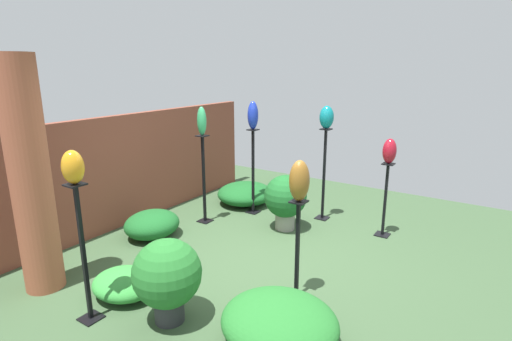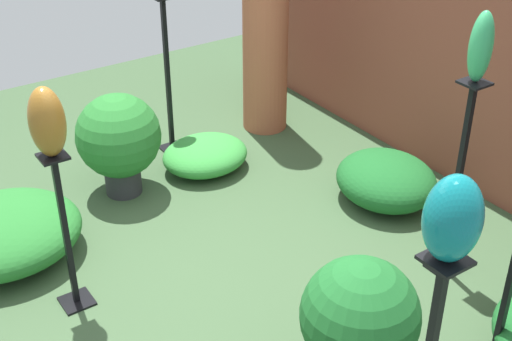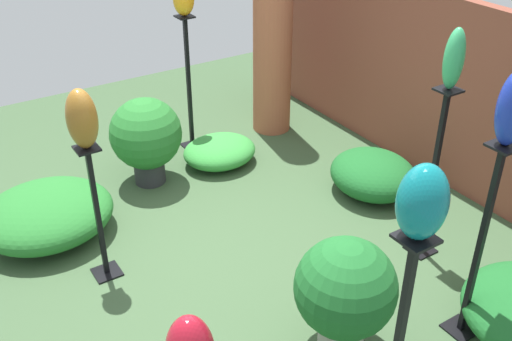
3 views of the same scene
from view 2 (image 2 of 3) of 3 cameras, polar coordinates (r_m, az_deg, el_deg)
name	(u,v)px [view 2 (image 2 of 3)]	position (r m, az deg, el deg)	size (l,w,h in m)	color
ground_plane	(214,287)	(4.82, -3.37, -9.31)	(8.00, 8.00, 0.00)	#385133
brick_wall_back	(478,87)	(5.79, 17.37, 6.42)	(5.60, 0.12, 1.71)	brown
pedestal_jade	(457,189)	(4.78, 15.76, -1.46)	(0.20, 0.20, 1.40)	black
pedestal_amber	(168,83)	(6.17, -7.05, 6.99)	(0.20, 0.20, 1.40)	black
pedestal_bronze	(67,240)	(4.55, -14.90, -5.38)	(0.20, 0.20, 1.09)	black
art_vase_jade	(481,47)	(4.36, 17.54, 9.41)	(0.14, 0.14, 0.43)	#2D9356
art_vase_teal	(453,219)	(2.63, 15.46, -3.74)	(0.21, 0.22, 0.35)	#0F727A
art_vase_bronze	(47,122)	(4.14, -16.37, 3.74)	(0.22, 0.21, 0.43)	brown
potted_plant_walkway_edge	(119,138)	(5.65, -10.93, 2.54)	(0.67, 0.67, 0.85)	#2D2D33
potted_plant_front_left	(359,320)	(3.89, 8.28, -11.74)	(0.64, 0.64, 0.84)	gray
foliage_bed_east	(3,233)	(5.27, -19.56, -4.76)	(1.00, 1.09, 0.40)	#236B28
foliage_bed_center	(386,180)	(5.67, 10.36, -0.75)	(0.82, 0.75, 0.38)	#195923
foliage_bed_rear	(205,155)	(6.05, -4.09, 1.24)	(0.64, 0.74, 0.27)	#338C38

